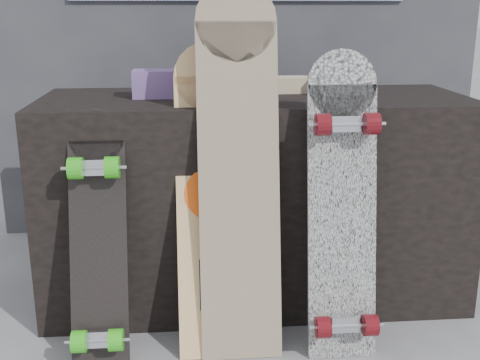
{
  "coord_description": "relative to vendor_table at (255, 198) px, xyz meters",
  "views": [
    {
      "loc": [
        -0.25,
        -1.74,
        1.13
      ],
      "look_at": [
        -0.08,
        0.2,
        0.56
      ],
      "focal_mm": 45.0,
      "sensor_mm": 36.0,
      "label": 1
    }
  ],
  "objects": [
    {
      "name": "booth",
      "position": [
        0.0,
        0.85,
        0.7
      ],
      "size": [
        2.4,
        0.22,
        2.2
      ],
      "color": "#35353A",
      "rests_on": "ground"
    },
    {
      "name": "longboard_celtic",
      "position": [
        -0.09,
        -0.34,
        0.24
      ],
      "size": [
        0.27,
        0.29,
        1.21
      ],
      "rotation": [
        -0.22,
        0.0,
        0.0
      ],
      "color": "beige",
      "rests_on": "ground"
    },
    {
      "name": "longboard_geisha",
      "position": [
        -0.18,
        -0.31,
        0.13
      ],
      "size": [
        0.24,
        0.34,
        1.01
      ],
      "rotation": [
        -0.31,
        0.0,
        0.0
      ],
      "color": "beige",
      "rests_on": "ground"
    },
    {
      "name": "vendor_table",
      "position": [
        0.0,
        0.0,
        0.0
      ],
      "size": [
        1.6,
        0.6,
        0.8
      ],
      "primitive_type": "cube",
      "color": "black",
      "rests_on": "ground"
    },
    {
      "name": "merch_box_purple",
      "position": [
        -0.36,
        0.02,
        0.45
      ],
      "size": [
        0.18,
        0.12,
        0.1
      ],
      "primitive_type": "cube",
      "color": "#4F3E7F",
      "rests_on": "vendor_table"
    },
    {
      "name": "skateboard_dark",
      "position": [
        -0.55,
        -0.4,
        0.01
      ],
      "size": [
        0.18,
        0.32,
        0.81
      ],
      "rotation": [
        -0.3,
        0.0,
        0.0
      ],
      "color": "black",
      "rests_on": "ground"
    },
    {
      "name": "ground",
      "position": [
        0.0,
        -0.5,
        -0.4
      ],
      "size": [
        60.0,
        60.0,
        0.0
      ],
      "primitive_type": "plane",
      "color": "slate",
      "rests_on": "ground"
    },
    {
      "name": "merch_box_flat",
      "position": [
        0.16,
        0.1,
        0.43
      ],
      "size": [
        0.22,
        0.1,
        0.06
      ],
      "primitive_type": "cube",
      "color": "#D1B78C",
      "rests_on": "vendor_table"
    },
    {
      "name": "merch_box_small",
      "position": [
        0.33,
        0.03,
        0.46
      ],
      "size": [
        0.14,
        0.14,
        0.12
      ],
      "primitive_type": "cube",
      "color": "#4F3E7F",
      "rests_on": "vendor_table"
    },
    {
      "name": "longboard_cascadia",
      "position": [
        0.24,
        -0.43,
        0.11
      ],
      "size": [
        0.23,
        0.26,
        1.0
      ],
      "rotation": [
        -0.18,
        0.0,
        0.0
      ],
      "color": "white",
      "rests_on": "ground"
    }
  ]
}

